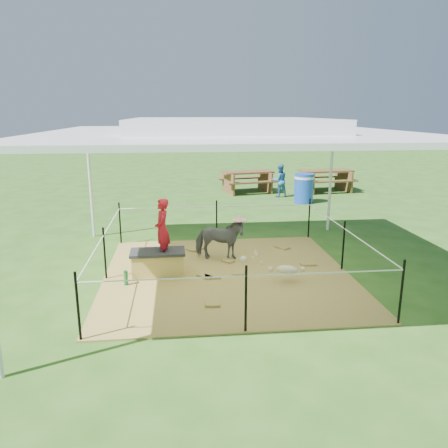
{
  "coord_description": "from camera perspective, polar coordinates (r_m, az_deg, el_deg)",
  "views": [
    {
      "loc": [
        -0.89,
        -7.74,
        3.01
      ],
      "look_at": [
        0.0,
        0.6,
        0.85
      ],
      "focal_mm": 35.0,
      "sensor_mm": 36.0,
      "label": 1
    }
  ],
  "objects": [
    {
      "name": "picnic_table_near",
      "position": [
        16.88,
        3.02,
        5.53
      ],
      "size": [
        2.19,
        1.77,
        0.81
      ],
      "primitive_type": "cube",
      "rotation": [
        0.0,
        0.0,
        0.21
      ],
      "color": "#51341B",
      "rests_on": "ground"
    },
    {
      "name": "ground",
      "position": [
        8.35,
        0.44,
        -6.68
      ],
      "size": [
        90.0,
        90.0,
        0.0
      ],
      "primitive_type": "plane",
      "color": "#2D5919",
      "rests_on": "ground"
    },
    {
      "name": "woman",
      "position": [
        8.08,
        -8.1,
        0.03
      ],
      "size": [
        0.28,
        0.42,
        1.14
      ],
      "primitive_type": "imported",
      "rotation": [
        0.0,
        0.0,
        -1.55
      ],
      "color": "#A30F1E",
      "rests_on": "straw_bale"
    },
    {
      "name": "pink_hat",
      "position": [
        8.84,
        -0.66,
        1.04
      ],
      "size": [
        0.27,
        0.27,
        0.13
      ],
      "primitive_type": "cylinder",
      "color": "pink",
      "rests_on": "pony"
    },
    {
      "name": "canopy_tent",
      "position": [
        7.8,
        0.48,
        12.1
      ],
      "size": [
        6.3,
        6.3,
        2.9
      ],
      "color": "silver",
      "rests_on": "ground"
    },
    {
      "name": "trash_barrel",
      "position": [
        15.07,
        10.37,
        4.6
      ],
      "size": [
        0.84,
        0.84,
        1.0
      ],
      "primitive_type": "cylinder",
      "rotation": [
        0.0,
        0.0,
        0.4
      ],
      "color": "#1847B8",
      "rests_on": "ground"
    },
    {
      "name": "rope_fence",
      "position": [
        8.14,
        0.45,
        -2.45
      ],
      "size": [
        4.54,
        4.54,
        1.0
      ],
      "color": "black",
      "rests_on": "ground"
    },
    {
      "name": "green_bottle",
      "position": [
        7.96,
        -12.69,
        -6.89
      ],
      "size": [
        0.08,
        0.08,
        0.26
      ],
      "primitive_type": "cylinder",
      "rotation": [
        0.0,
        0.0,
        0.02
      ],
      "color": "#17692F",
      "rests_on": "hay_patch"
    },
    {
      "name": "hay_patch",
      "position": [
        8.35,
        0.44,
        -6.58
      ],
      "size": [
        4.6,
        4.6,
        0.03
      ],
      "primitive_type": "cube",
      "color": "brown",
      "rests_on": "ground"
    },
    {
      "name": "dark_cloth",
      "position": [
        8.23,
        -8.66,
        -3.65
      ],
      "size": [
        1.02,
        0.55,
        0.05
      ],
      "primitive_type": "cube",
      "rotation": [
        0.0,
        0.0,
        0.02
      ],
      "color": "black",
      "rests_on": "straw_bale"
    },
    {
      "name": "foal",
      "position": [
        7.93,
        8.25,
        -5.7
      ],
      "size": [
        1.08,
        0.8,
        0.54
      ],
      "primitive_type": null,
      "rotation": [
        0.0,
        0.0,
        -0.3
      ],
      "color": "#CAB593",
      "rests_on": "hay_patch"
    },
    {
      "name": "distant_person",
      "position": [
        16.02,
        7.27,
        5.64
      ],
      "size": [
        0.64,
        0.54,
        1.19
      ],
      "primitive_type": "imported",
      "rotation": [
        0.0,
        0.0,
        3.31
      ],
      "color": "#306FB5",
      "rests_on": "ground"
    },
    {
      "name": "straw_bale",
      "position": [
        8.31,
        -8.6,
        -5.2
      ],
      "size": [
        0.96,
        0.49,
        0.42
      ],
      "primitive_type": "cube",
      "rotation": [
        0.0,
        0.0,
        0.02
      ],
      "color": "olive",
      "rests_on": "hay_patch"
    },
    {
      "name": "pony",
      "position": [
        8.97,
        -0.65,
        -2.05
      ],
      "size": [
        1.11,
        0.69,
        0.87
      ],
      "primitive_type": "imported",
      "rotation": [
        0.0,
        0.0,
        1.34
      ],
      "color": "#46464A",
      "rests_on": "hay_patch"
    },
    {
      "name": "picnic_table_far",
      "position": [
        17.51,
        13.08,
        5.54
      ],
      "size": [
        2.16,
        1.67,
        0.84
      ],
      "primitive_type": "cube",
      "rotation": [
        0.0,
        0.0,
        0.11
      ],
      "color": "brown",
      "rests_on": "ground"
    }
  ]
}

